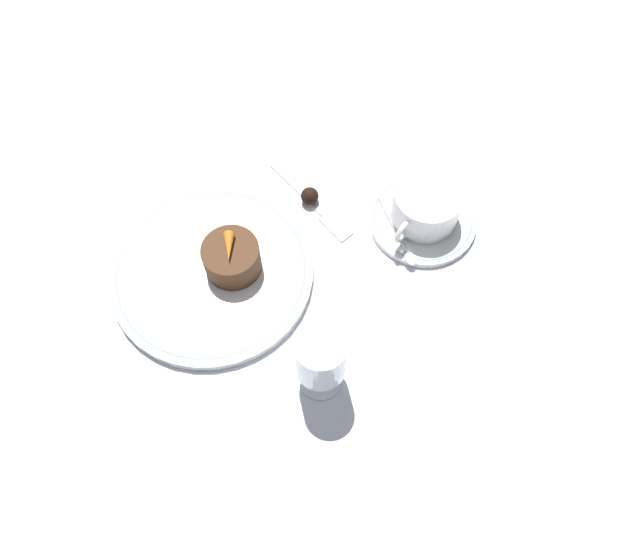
{
  "coord_description": "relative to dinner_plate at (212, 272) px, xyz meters",
  "views": [
    {
      "loc": [
        0.23,
        0.32,
        0.75
      ],
      "look_at": [
        -0.06,
        0.09,
        0.04
      ],
      "focal_mm": 35.0,
      "sensor_mm": 36.0,
      "label": 1
    }
  ],
  "objects": [
    {
      "name": "ground_plane",
      "position": [
        -0.01,
        0.04,
        -0.01
      ],
      "size": [
        3.0,
        3.0,
        0.0
      ],
      "primitive_type": "plane",
      "color": "white"
    },
    {
      "name": "dinner_plate",
      "position": [
        0.0,
        0.0,
        0.0
      ],
      "size": [
        0.27,
        0.27,
        0.01
      ],
      "color": "white",
      "rests_on": "ground_plane"
    },
    {
      "name": "saucer",
      "position": [
        -0.25,
        0.17,
        -0.0
      ],
      "size": [
        0.15,
        0.15,
        0.01
      ],
      "color": "white",
      "rests_on": "ground_plane"
    },
    {
      "name": "coffee_cup",
      "position": [
        -0.25,
        0.17,
        0.03
      ],
      "size": [
        0.12,
        0.09,
        0.05
      ],
      "color": "white",
      "rests_on": "saucer"
    },
    {
      "name": "spoon",
      "position": [
        -0.2,
        0.17,
        0.0
      ],
      "size": [
        0.07,
        0.11,
        0.0
      ],
      "color": "silver",
      "rests_on": "saucer"
    },
    {
      "name": "wine_glass",
      "position": [
        0.02,
        0.21,
        0.07
      ],
      "size": [
        0.06,
        0.06,
        0.12
      ],
      "color": "silver",
      "rests_on": "ground_plane"
    },
    {
      "name": "fork",
      "position": [
        -0.17,
        0.04,
        -0.01
      ],
      "size": [
        0.05,
        0.17,
        0.01
      ],
      "color": "silver",
      "rests_on": "ground_plane"
    },
    {
      "name": "dessert_cake",
      "position": [
        -0.02,
        0.02,
        0.03
      ],
      "size": [
        0.08,
        0.08,
        0.04
      ],
      "color": "#4C2D19",
      "rests_on": "dinner_plate"
    },
    {
      "name": "carrot_garnish",
      "position": [
        -0.02,
        0.02,
        0.06
      ],
      "size": [
        0.04,
        0.04,
        0.01
      ],
      "color": "orange",
      "rests_on": "dessert_cake"
    },
    {
      "name": "chocolate_truffle",
      "position": [
        -0.18,
        0.03,
        0.0
      ],
      "size": [
        0.03,
        0.03,
        0.03
      ],
      "color": "black",
      "rests_on": "ground_plane"
    }
  ]
}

